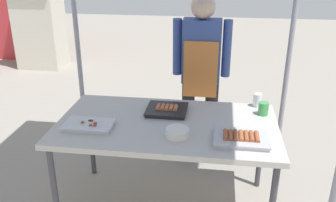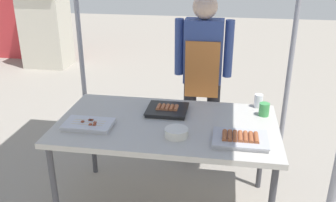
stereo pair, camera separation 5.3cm
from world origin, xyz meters
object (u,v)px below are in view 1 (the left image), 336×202
vendor_woman (201,67)px  neighbor_stall_left (14,4)px  condiment_bowl (177,132)px  drink_cup_by_wok (257,100)px  stall_table (167,129)px  tray_meat_skewers (89,125)px  tray_grilled_sausages (241,138)px  neighbor_stall_right (38,16)px  tray_pork_links (167,110)px  drink_cup_near_edge (263,109)px

vendor_woman → neighbor_stall_left: neighbor_stall_left is taller
condiment_bowl → drink_cup_by_wok: drink_cup_by_wok is taller
vendor_woman → drink_cup_by_wok: bearing=138.4°
stall_table → condiment_bowl: condiment_bowl is taller
tray_meat_skewers → condiment_bowl: 0.64m
neighbor_stall_left → condiment_bowl: bearing=-50.6°
tray_grilled_sausages → vendor_woman: (-0.33, 1.03, 0.16)m
drink_cup_by_wok → neighbor_stall_right: 4.58m
stall_table → tray_pork_links: 0.20m
drink_cup_near_edge → neighbor_stall_right: 4.71m
vendor_woman → neighbor_stall_left: (-3.63, 3.29, 0.05)m
stall_table → neighbor_stall_right: bearing=127.5°
condiment_bowl → tray_grilled_sausages: bearing=-1.2°
tray_grilled_sausages → neighbor_stall_left: 5.86m
neighbor_stall_left → tray_pork_links: bearing=-49.0°
tray_meat_skewers → tray_pork_links: size_ratio=1.11×
tray_meat_skewers → drink_cup_near_edge: drink_cup_near_edge is taller
tray_grilled_sausages → condiment_bowl: condiment_bowl is taller
stall_table → drink_cup_near_edge: drink_cup_near_edge is taller
tray_pork_links → vendor_woman: (0.22, 0.63, 0.16)m
neighbor_stall_right → condiment_bowl: bearing=-53.1°
tray_pork_links → vendor_woman: size_ratio=0.20×
drink_cup_near_edge → neighbor_stall_left: 5.67m
tray_pork_links → tray_grilled_sausages: bearing=-35.7°
drink_cup_by_wok → neighbor_stall_left: (-4.11, 3.72, 0.18)m
stall_table → neighbor_stall_left: (-3.44, 4.11, 0.28)m
tray_meat_skewers → vendor_woman: (0.74, 0.97, 0.16)m
tray_meat_skewers → tray_pork_links: (0.51, 0.34, 0.00)m
drink_cup_near_edge → vendor_woman: (-0.51, 0.58, 0.13)m
tray_grilled_sausages → condiment_bowl: (-0.42, 0.01, 0.01)m
drink_cup_by_wok → neighbor_stall_right: neighbor_stall_right is taller
condiment_bowl → neighbor_stall_right: (-2.79, 3.71, 0.09)m
drink_cup_near_edge → neighbor_stall_left: (-4.14, 3.87, 0.18)m
tray_pork_links → condiment_bowl: bearing=-71.9°
tray_meat_skewers → drink_cup_by_wok: bearing=24.3°
tray_meat_skewers → drink_cup_near_edge: bearing=17.5°
tray_grilled_sausages → drink_cup_near_edge: bearing=67.6°
condiment_bowl → tray_pork_links: bearing=108.1°
tray_pork_links → vendor_woman: 0.69m
condiment_bowl → drink_cup_near_edge: 0.75m
stall_table → drink_cup_near_edge: size_ratio=16.00×
drink_cup_near_edge → neighbor_stall_right: (-3.39, 3.27, 0.07)m
tray_pork_links → tray_meat_skewers: bearing=-146.4°
tray_pork_links → drink_cup_near_edge: 0.74m
drink_cup_near_edge → vendor_woman: 0.78m
stall_table → vendor_woman: bearing=76.6°
stall_table → neighbor_stall_right: size_ratio=0.92×
stall_table → vendor_woman: (0.20, 0.82, 0.23)m
stall_table → vendor_woman: 0.87m
neighbor_stall_right → neighbor_stall_left: bearing=141.3°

